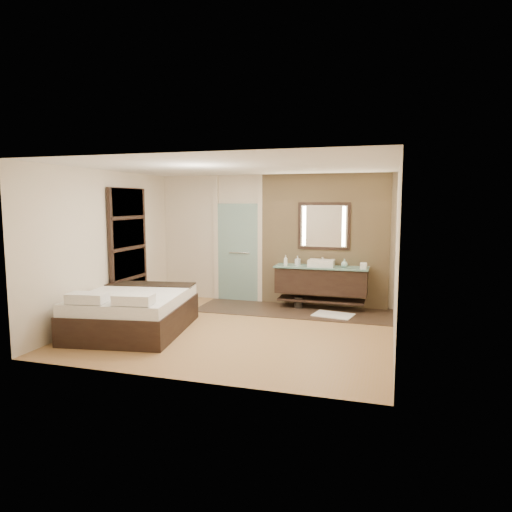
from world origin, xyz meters
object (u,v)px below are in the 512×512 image
(mirror_unit, at_px, (324,226))
(waste_bin, at_px, (299,302))
(vanity, at_px, (321,280))
(bed, at_px, (133,311))

(mirror_unit, bearing_deg, waste_bin, -145.14)
(vanity, distance_m, mirror_unit, 1.10)
(waste_bin, bearing_deg, bed, -133.90)
(mirror_unit, distance_m, bed, 4.08)
(bed, bearing_deg, mirror_unit, 35.72)
(mirror_unit, height_order, waste_bin, mirror_unit)
(mirror_unit, bearing_deg, bed, -135.46)
(mirror_unit, distance_m, waste_bin, 1.62)
(vanity, distance_m, bed, 3.70)
(bed, height_order, waste_bin, bed)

